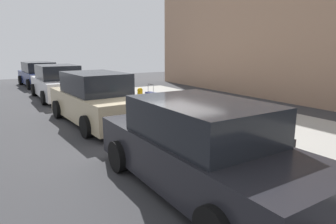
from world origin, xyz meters
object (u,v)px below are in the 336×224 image
object	(u,v)px
suitcase_red_1	(261,141)
parked_car_navy_3	(39,75)
suitcase_black_0	(282,149)
suitcase_teal_9	(163,108)
suitcase_olive_10	(155,105)
suitcase_navy_4	(214,127)
parked_car_white_2	(58,83)
bollard_post	(130,98)
suitcase_navy_11	(151,102)
suitcase_black_7	(182,115)
fire_hydrant	(140,98)
suitcase_silver_5	(202,122)
suitcase_teal_2	(244,132)
suitcase_olive_3	(230,133)
parked_car_beige_1	(96,100)
suitcase_maroon_6	(193,117)
parked_car_charcoal_0	(200,148)

from	to	relation	value
suitcase_red_1	parked_car_navy_3	bearing A→B (deg)	6.79
suitcase_black_0	suitcase_teal_9	world-z (taller)	suitcase_black_0
suitcase_red_1	suitcase_olive_10	distance (m)	4.64
suitcase_navy_4	parked_car_white_2	world-z (taller)	parked_car_white_2
parked_car_navy_3	suitcase_olive_10	bearing A→B (deg)	-171.04
bollard_post	suitcase_navy_11	bearing A→B (deg)	-171.23
suitcase_black_7	fire_hydrant	size ratio (longest dim) A/B	0.99
suitcase_red_1	suitcase_black_7	size ratio (longest dim) A/B	1.04
suitcase_silver_5	suitcase_black_7	xyz separation A→B (m)	(1.09, -0.07, -0.02)
suitcase_navy_4	suitcase_navy_11	xyz separation A→B (m)	(3.64, -0.10, 0.08)
suitcase_teal_2	suitcase_olive_3	bearing A→B (deg)	-0.71
suitcase_navy_4	bollard_post	size ratio (longest dim) A/B	1.07
suitcase_black_7	suitcase_navy_11	bearing A→B (deg)	-0.16
suitcase_black_0	parked_car_navy_3	size ratio (longest dim) A/B	0.17
suitcase_navy_11	parked_car_beige_1	bearing A→B (deg)	86.65
suitcase_olive_3	parked_car_navy_3	world-z (taller)	parked_car_navy_3
suitcase_black_0	suitcase_maroon_6	size ratio (longest dim) A/B	1.12
bollard_post	parked_car_white_2	distance (m)	4.94
suitcase_teal_9	parked_car_white_2	size ratio (longest dim) A/B	0.16
suitcase_teal_2	suitcase_teal_9	world-z (taller)	suitcase_teal_2
suitcase_red_1	parked_car_charcoal_0	size ratio (longest dim) A/B	0.18
suitcase_olive_10	parked_car_beige_1	xyz separation A→B (m)	(0.59, 1.92, 0.28)
parked_car_white_2	fire_hydrant	bearing A→B (deg)	-159.21
suitcase_silver_5	suitcase_teal_9	world-z (taller)	suitcase_silver_5
suitcase_olive_3	suitcase_silver_5	distance (m)	1.08
fire_hydrant	parked_car_beige_1	size ratio (longest dim) A/B	0.18
suitcase_olive_10	suitcase_navy_11	bearing A→B (deg)	-10.66
suitcase_red_1	suitcase_olive_10	xyz separation A→B (m)	(4.64, 0.08, 0.07)
parked_car_navy_3	fire_hydrant	bearing A→B (deg)	-169.87
suitcase_silver_5	suitcase_olive_10	distance (m)	2.62
suitcase_black_7	parked_car_charcoal_0	world-z (taller)	parked_car_charcoal_0
suitcase_silver_5	parked_car_beige_1	world-z (taller)	parked_car_beige_1
suitcase_black_0	suitcase_teal_2	size ratio (longest dim) A/B	0.98
fire_hydrant	bollard_post	xyz separation A→B (m)	(0.56, 0.15, -0.06)
suitcase_olive_10	bollard_post	bearing A→B (deg)	3.68
suitcase_red_1	suitcase_maroon_6	xyz separation A→B (m)	(2.57, -0.03, 0.04)
suitcase_teal_2	suitcase_navy_4	bearing A→B (deg)	2.79
parked_car_beige_1	suitcase_navy_4	bearing A→B (deg)	-152.98
parked_car_navy_3	suitcase_silver_5	bearing A→B (deg)	-172.55
suitcase_teal_2	suitcase_maroon_6	size ratio (longest dim) A/B	1.14
suitcase_red_1	suitcase_maroon_6	size ratio (longest dim) A/B	1.19
parked_car_beige_1	suitcase_teal_9	bearing A→B (deg)	-118.32
suitcase_maroon_6	suitcase_navy_11	distance (m)	2.54
bollard_post	fire_hydrant	bearing A→B (deg)	-165.13
suitcase_olive_3	suitcase_navy_11	size ratio (longest dim) A/B	0.77
parked_car_charcoal_0	suitcase_teal_9	bearing A→B (deg)	-23.44
suitcase_red_1	parked_car_charcoal_0	world-z (taller)	parked_car_charcoal_0
parked_car_beige_1	fire_hydrant	bearing A→B (deg)	-71.68
suitcase_silver_5	suitcase_teal_2	bearing A→B (deg)	-178.98
suitcase_teal_2	parked_car_charcoal_0	world-z (taller)	parked_car_charcoal_0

